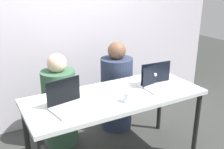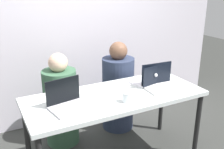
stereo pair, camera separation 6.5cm
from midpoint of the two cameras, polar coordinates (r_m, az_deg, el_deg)
back_wall at (r=3.39m, az=-8.17°, el=9.61°), size 4.50×0.10×2.38m
desk at (r=2.51m, az=1.49°, el=-5.86°), size 1.70×0.70×0.76m
person_on_left at (r=2.99m, az=-10.44°, el=-6.42°), size 0.44×0.44×1.06m
person_on_right at (r=3.23m, az=1.89°, el=-3.59°), size 0.48×0.48×1.11m
laptop_front_right at (r=2.67m, az=11.19°, el=-1.77°), size 0.36×0.28×0.23m
laptop_front_left at (r=2.24m, az=-8.75°, el=-5.92°), size 0.35×0.30×0.24m
laptop_back_right at (r=2.76m, az=8.80°, el=-1.02°), size 0.37×0.29×0.21m
water_glass_center at (r=2.32m, az=4.00°, el=-5.12°), size 0.08×0.08×0.09m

